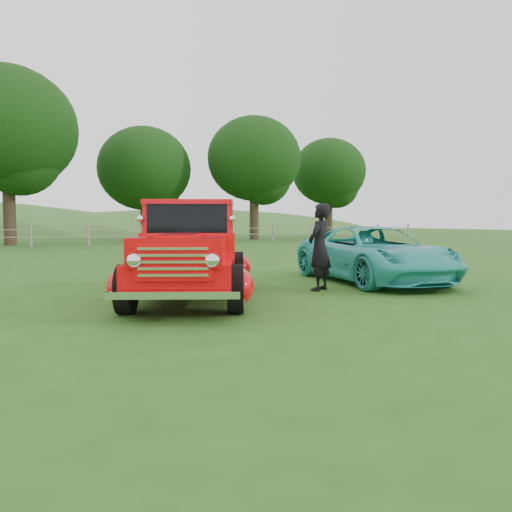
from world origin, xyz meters
name	(u,v)px	position (x,y,z in m)	size (l,w,h in m)	color
ground	(265,301)	(0.00, 0.00, 0.00)	(140.00, 140.00, 0.00)	#254F15
distant_hills	(11,270)	(-4.08, 59.46, -4.55)	(116.00, 60.00, 18.00)	#2A5720
fence_line	(88,235)	(0.00, 22.00, 0.60)	(48.00, 0.12, 1.20)	gray
tree_near_west	(7,128)	(-4.00, 25.00, 6.80)	(8.00, 8.00, 10.42)	#2F2417
tree_near_east	(144,169)	(5.00, 29.00, 5.25)	(6.80, 6.80, 8.33)	#2F2417
tree_mid_east	(254,159)	(13.00, 27.00, 6.17)	(7.20, 7.20, 9.44)	#2F2417
tree_far_east	(329,172)	(22.00, 30.00, 5.86)	(6.60, 6.60, 8.86)	#2F2417
red_pickup	(191,255)	(-1.08, 0.85, 0.80)	(3.68, 5.26, 1.78)	black
teal_sedan	(374,254)	(3.51, 1.33, 0.65)	(2.15, 4.66, 1.29)	#2CB2A8
man	(320,247)	(1.60, 0.70, 0.89)	(0.65, 0.42, 1.77)	black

